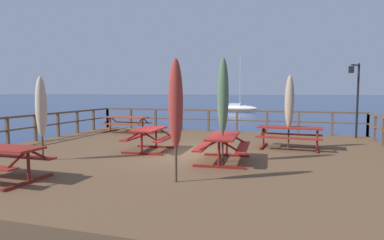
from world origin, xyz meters
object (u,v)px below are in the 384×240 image
Objects in this scene: picnic_table_back_right at (126,121)px; patio_umbrella_tall_back_left at (41,107)px; lamp_post_hooked at (355,89)px; picnic_table_back_left at (149,135)px; sailboat_distant at (238,108)px; picnic_table_front_left at (290,132)px; patio_umbrella_tall_front at (289,102)px; patio_umbrella_short_back at (223,96)px; picnic_table_mid_left at (223,142)px; patio_umbrella_tall_mid_right at (176,104)px.

picnic_table_back_right is 6.90m from patio_umbrella_tall_back_left.
patio_umbrella_tall_back_left is 12.24m from lamp_post_hooked.
picnic_table_back_left is 0.23× the size of sailboat_distant.
sailboat_distant is (0.03, 33.40, -0.89)m from picnic_table_back_right.
picnic_table_front_left is at bearing -77.82° from sailboat_distant.
picnic_table_front_left is 0.92× the size of patio_umbrella_tall_back_left.
patio_umbrella_tall_front is 1.05× the size of patio_umbrella_tall_back_left.
picnic_table_front_left is 8.11m from patio_umbrella_tall_back_left.
lamp_post_hooked is at bearing 39.61° from patio_umbrella_tall_back_left.
lamp_post_hooked is (7.11, 5.45, 1.56)m from picnic_table_back_left.
picnic_table_back_left and picnic_table_back_right have the same top height.
patio_umbrella_tall_front is (-0.04, 0.02, 1.07)m from picnic_table_front_left.
patio_umbrella_short_back is (5.99, -5.40, 1.31)m from picnic_table_back_right.
patio_umbrella_tall_mid_right reaches higher than picnic_table_mid_left.
patio_umbrella_tall_back_left is at bearing -147.78° from patio_umbrella_tall_front.
patio_umbrella_tall_mid_right is at bearing -55.06° from picnic_table_back_right.
patio_umbrella_tall_back_left is 4.62m from patio_umbrella_tall_mid_right.
picnic_table_front_left is 4.65m from lamp_post_hooked.
picnic_table_front_left is 1.07× the size of picnic_table_mid_left.
picnic_table_back_right is 10.54m from lamp_post_hooked.
patio_umbrella_tall_back_left is at bearing -88.69° from sailboat_distant.
sailboat_distant is (-5.96, 38.80, -2.20)m from patio_umbrella_short_back.
patio_umbrella_tall_front is at bearing 23.32° from picnic_table_back_left.
patio_umbrella_tall_back_left is (-2.31, -2.35, 1.00)m from picnic_table_back_left.
patio_umbrella_tall_mid_right is (-2.29, -5.32, 0.09)m from patio_umbrella_tall_front.
picnic_table_mid_left is at bearing -121.71° from picnic_table_front_left.
patio_umbrella_tall_back_left reaches higher than picnic_table_back_right.
patio_umbrella_tall_back_left is 0.32× the size of sailboat_distant.
patio_umbrella_short_back is at bearing -121.67° from picnic_table_front_left.
patio_umbrella_tall_front is (4.48, 1.93, 1.09)m from picnic_table_back_left.
picnic_table_mid_left is at bearing -121.05° from patio_umbrella_tall_front.
picnic_table_front_left is 3.38m from picnic_table_mid_left.
picnic_table_front_left and picnic_table_back_right have the same top height.
patio_umbrella_tall_mid_right is 41.60m from sailboat_distant.
patio_umbrella_short_back is (2.73, -0.99, 1.32)m from picnic_table_back_left.
patio_umbrella_tall_mid_right reaches higher than patio_umbrella_tall_back_left.
patio_umbrella_tall_front reaches higher than picnic_table_back_left.
patio_umbrella_tall_back_left is (-5.05, -1.39, 0.99)m from picnic_table_mid_left.
patio_umbrella_short_back is (-1.79, -2.90, 1.31)m from picnic_table_front_left.
patio_umbrella_tall_front is 0.87× the size of patio_umbrella_short_back.
picnic_table_back_left is 0.74× the size of patio_umbrella_tall_back_left.
picnic_table_back_right is at bearing 97.99° from patio_umbrella_tall_back_left.
picnic_table_back_left is at bearing 122.90° from patio_umbrella_tall_mid_right.
patio_umbrella_tall_mid_right is (-0.55, -2.43, 1.17)m from picnic_table_mid_left.
patio_umbrella_tall_front is 0.95× the size of patio_umbrella_tall_mid_right.
patio_umbrella_short_back is at bearing -19.86° from picnic_table_back_left.
patio_umbrella_tall_front is 3.41m from patio_umbrella_short_back.
picnic_table_mid_left is 0.82× the size of patio_umbrella_tall_front.
patio_umbrella_tall_back_left is at bearing -148.01° from picnic_table_front_left.
sailboat_distant is at bearing 97.49° from patio_umbrella_tall_mid_right.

